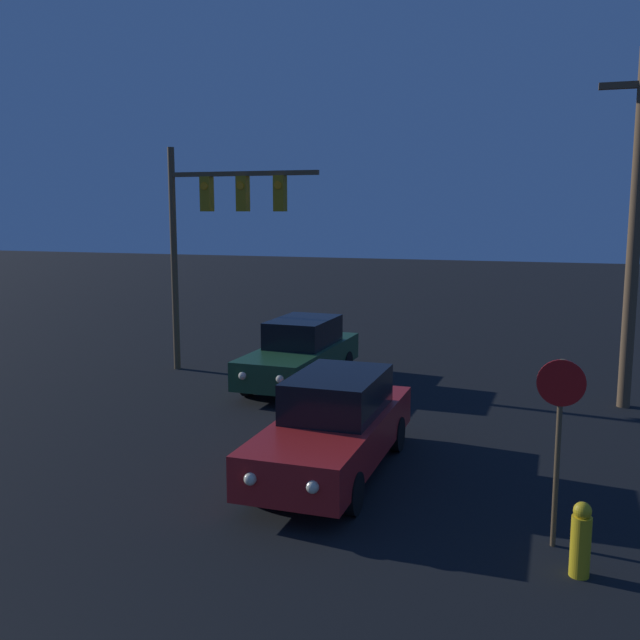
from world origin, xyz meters
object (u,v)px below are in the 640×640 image
object	(u,v)px
utility_pole	(635,225)
fire_hydrant	(581,540)
car_far	(301,353)
traffic_signal_mast	(213,220)
car_near	(335,425)
stop_sign	(559,421)

from	to	relation	value
utility_pole	fire_hydrant	distance (m)	9.02
car_far	traffic_signal_mast	distance (m)	4.26
car_near	car_far	size ratio (longest dim) A/B	1.00
car_near	utility_pole	world-z (taller)	utility_pole
car_near	utility_pole	size ratio (longest dim) A/B	0.62
stop_sign	traffic_signal_mast	bearing A→B (deg)	137.96
car_near	traffic_signal_mast	xyz separation A→B (m)	(-5.21, 6.18, 3.27)
utility_pole	fire_hydrant	bearing A→B (deg)	-98.24
traffic_signal_mast	car_far	bearing A→B (deg)	-13.25
car_near	car_far	world-z (taller)	same
traffic_signal_mast	utility_pole	world-z (taller)	utility_pole
traffic_signal_mast	stop_sign	bearing A→B (deg)	-42.04
car_near	stop_sign	xyz separation A→B (m)	(3.48, -1.66, 0.88)
car_near	utility_pole	bearing A→B (deg)	-129.75
car_far	stop_sign	distance (m)	9.45
car_far	utility_pole	distance (m)	8.19
car_far	car_near	bearing A→B (deg)	116.55
fire_hydrant	traffic_signal_mast	bearing A→B (deg)	136.46
car_far	fire_hydrant	bearing A→B (deg)	130.50
stop_sign	utility_pole	xyz separation A→B (m)	(1.49, 7.50, 2.33)
stop_sign	fire_hydrant	size ratio (longest dim) A/B	2.68
stop_sign	utility_pole	bearing A→B (deg)	78.77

